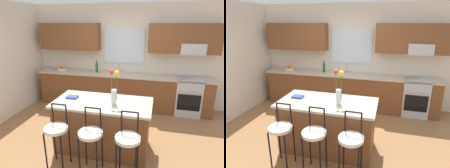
% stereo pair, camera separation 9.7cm
% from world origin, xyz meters
% --- Properties ---
extents(ground_plane, '(14.00, 14.00, 0.00)m').
position_xyz_m(ground_plane, '(0.00, 0.00, 0.00)').
color(ground_plane, olive).
extents(back_wall_assembly, '(5.60, 0.50, 2.70)m').
position_xyz_m(back_wall_assembly, '(0.03, 1.99, 1.50)').
color(back_wall_assembly, beige).
rests_on(back_wall_assembly, ground).
extents(counter_run, '(4.56, 0.64, 0.92)m').
position_xyz_m(counter_run, '(-0.00, 1.70, 0.47)').
color(counter_run, brown).
rests_on(counter_run, ground).
extents(sink_faucet, '(0.02, 0.13, 0.23)m').
position_xyz_m(sink_faucet, '(-0.10, 1.84, 1.06)').
color(sink_faucet, '#B7BABC').
rests_on(sink_faucet, counter_run).
extents(oven_range, '(0.60, 0.64, 0.92)m').
position_xyz_m(oven_range, '(1.69, 1.68, 0.46)').
color(oven_range, '#B7BABC').
rests_on(oven_range, ground).
extents(kitchen_island, '(1.69, 0.84, 0.92)m').
position_xyz_m(kitchen_island, '(0.04, -0.21, 0.46)').
color(kitchen_island, brown).
rests_on(kitchen_island, ground).
extents(bar_stool_near, '(0.36, 0.36, 1.04)m').
position_xyz_m(bar_stool_near, '(-0.51, -0.85, 0.64)').
color(bar_stool_near, black).
rests_on(bar_stool_near, ground).
extents(bar_stool_middle, '(0.36, 0.36, 1.04)m').
position_xyz_m(bar_stool_middle, '(0.04, -0.85, 0.64)').
color(bar_stool_middle, black).
rests_on(bar_stool_middle, ground).
extents(bar_stool_far, '(0.36, 0.36, 1.04)m').
position_xyz_m(bar_stool_far, '(0.59, -0.85, 0.64)').
color(bar_stool_far, black).
rests_on(bar_stool_far, ground).
extents(flower_vase, '(0.17, 0.09, 0.59)m').
position_xyz_m(flower_vase, '(0.26, -0.28, 1.19)').
color(flower_vase, silver).
rests_on(flower_vase, kitchen_island).
extents(cookbook, '(0.20, 0.15, 0.03)m').
position_xyz_m(cookbook, '(-0.54, -0.17, 0.94)').
color(cookbook, navy).
rests_on(cookbook, kitchen_island).
extents(fruit_bowl_oranges, '(0.24, 0.24, 0.16)m').
position_xyz_m(fruit_bowl_oranges, '(-1.72, 1.70, 0.97)').
color(fruit_bowl_oranges, silver).
rests_on(fruit_bowl_oranges, counter_run).
extents(bottle_olive_oil, '(0.06, 0.06, 0.33)m').
position_xyz_m(bottle_olive_oil, '(-0.69, 1.70, 1.05)').
color(bottle_olive_oil, '#1E5923').
rests_on(bottle_olive_oil, counter_run).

